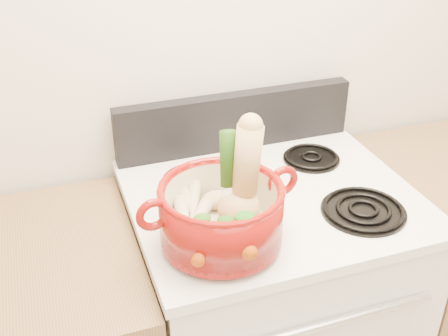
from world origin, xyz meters
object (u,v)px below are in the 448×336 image
object	(u,v)px
squash	(239,177)
leek	(229,178)
dutch_oven	(221,214)
stove_body	(266,322)

from	to	relation	value
squash	leek	bearing A→B (deg)	164.43
dutch_oven	squash	xyz separation A→B (m)	(0.05, 0.01, 0.09)
dutch_oven	squash	distance (m)	0.10
leek	dutch_oven	bearing A→B (deg)	-131.88
stove_body	squash	distance (m)	0.71
leek	stove_body	bearing A→B (deg)	47.43
dutch_oven	leek	xyz separation A→B (m)	(0.03, 0.02, 0.08)
squash	leek	xyz separation A→B (m)	(-0.02, 0.01, -0.01)
stove_body	leek	xyz separation A→B (m)	(-0.18, -0.14, 0.66)
stove_body	dutch_oven	bearing A→B (deg)	-141.37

